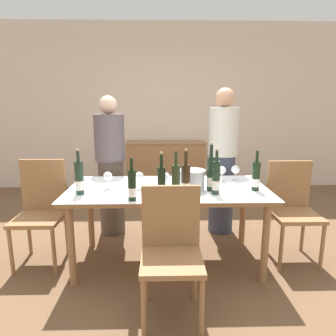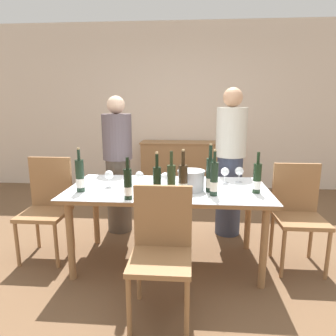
{
  "view_description": "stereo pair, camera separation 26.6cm",
  "coord_description": "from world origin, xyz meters",
  "px_view_note": "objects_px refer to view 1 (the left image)",
  "views": [
    {
      "loc": [
        -0.07,
        -2.6,
        1.48
      ],
      "look_at": [
        0.0,
        0.0,
        0.91
      ],
      "focal_mm": 32.0,
      "sensor_mm": 36.0,
      "label": 1
    },
    {
      "loc": [
        0.2,
        -2.59,
        1.48
      ],
      "look_at": [
        0.0,
        0.0,
        0.91
      ],
      "focal_mm": 32.0,
      "sensor_mm": 36.0,
      "label": 2
    }
  ],
  "objects_px": {
    "dining_table": "(168,195)",
    "chair_left_end": "(41,205)",
    "wine_bottle_1": "(79,179)",
    "wine_glass_1": "(166,178)",
    "sideboard_cabinet": "(166,166)",
    "chair_right_end": "(292,204)",
    "wine_glass_4": "(139,177)",
    "wine_bottle_6": "(176,183)",
    "wine_glass_2": "(235,170)",
    "wine_bottle_4": "(211,174)",
    "person_host": "(111,167)",
    "person_guest_left": "(223,162)",
    "chair_near_front": "(171,243)",
    "wine_bottle_5": "(186,180)",
    "wine_bottle_0": "(216,179)",
    "wine_bottle_7": "(256,177)",
    "wine_glass_0": "(222,171)",
    "wine_bottle_2": "(161,184)",
    "wine_bottle_3": "(132,186)",
    "ice_bucket": "(192,179)",
    "wine_glass_3": "(108,177)"
  },
  "relations": [
    {
      "from": "dining_table",
      "to": "chair_left_end",
      "type": "height_order",
      "value": "chair_left_end"
    },
    {
      "from": "wine_bottle_1",
      "to": "wine_glass_1",
      "type": "bearing_deg",
      "value": 10.6
    },
    {
      "from": "sideboard_cabinet",
      "to": "chair_right_end",
      "type": "height_order",
      "value": "chair_right_end"
    },
    {
      "from": "wine_glass_4",
      "to": "wine_glass_1",
      "type": "bearing_deg",
      "value": -3.97
    },
    {
      "from": "wine_bottle_6",
      "to": "chair_left_end",
      "type": "xyz_separation_m",
      "value": [
        -1.24,
        0.43,
        -0.32
      ]
    },
    {
      "from": "wine_glass_2",
      "to": "chair_right_end",
      "type": "height_order",
      "value": "chair_right_end"
    },
    {
      "from": "wine_bottle_4",
      "to": "wine_glass_1",
      "type": "distance_m",
      "value": 0.4
    },
    {
      "from": "wine_bottle_4",
      "to": "person_host",
      "type": "xyz_separation_m",
      "value": [
        -0.99,
        0.8,
        -0.1
      ]
    },
    {
      "from": "wine_glass_4",
      "to": "dining_table",
      "type": "bearing_deg",
      "value": 6.56
    },
    {
      "from": "wine_bottle_6",
      "to": "person_guest_left",
      "type": "distance_m",
      "value": 1.2
    },
    {
      "from": "wine_bottle_6",
      "to": "chair_near_front",
      "type": "relative_size",
      "value": 0.42
    },
    {
      "from": "wine_bottle_5",
      "to": "wine_glass_4",
      "type": "relative_size",
      "value": 2.52
    },
    {
      "from": "wine_bottle_4",
      "to": "chair_right_end",
      "type": "relative_size",
      "value": 0.45
    },
    {
      "from": "person_host",
      "to": "wine_bottle_0",
      "type": "bearing_deg",
      "value": -41.63
    },
    {
      "from": "wine_bottle_0",
      "to": "wine_glass_2",
      "type": "bearing_deg",
      "value": 58.4
    },
    {
      "from": "wine_bottle_7",
      "to": "chair_left_end",
      "type": "height_order",
      "value": "wine_bottle_7"
    },
    {
      "from": "wine_glass_0",
      "to": "chair_left_end",
      "type": "xyz_separation_m",
      "value": [
        -1.71,
        -0.11,
        -0.29
      ]
    },
    {
      "from": "wine_bottle_2",
      "to": "wine_bottle_3",
      "type": "relative_size",
      "value": 1.13
    },
    {
      "from": "sideboard_cabinet",
      "to": "wine_bottle_4",
      "type": "distance_m",
      "value": 2.58
    },
    {
      "from": "wine_glass_2",
      "to": "wine_glass_4",
      "type": "xyz_separation_m",
      "value": [
        -0.92,
        -0.26,
        0.0
      ]
    },
    {
      "from": "dining_table",
      "to": "chair_right_end",
      "type": "distance_m",
      "value": 1.19
    },
    {
      "from": "chair_near_front",
      "to": "chair_right_end",
      "type": "bearing_deg",
      "value": 32.56
    },
    {
      "from": "dining_table",
      "to": "wine_glass_2",
      "type": "height_order",
      "value": "wine_glass_2"
    },
    {
      "from": "wine_bottle_3",
      "to": "wine_bottle_4",
      "type": "xyz_separation_m",
      "value": [
        0.65,
        0.25,
        0.03
      ]
    },
    {
      "from": "wine_bottle_4",
      "to": "chair_right_end",
      "type": "height_order",
      "value": "wine_bottle_4"
    },
    {
      "from": "sideboard_cabinet",
      "to": "person_guest_left",
      "type": "distance_m",
      "value": 1.85
    },
    {
      "from": "wine_bottle_2",
      "to": "wine_glass_4",
      "type": "relative_size",
      "value": 2.49
    },
    {
      "from": "wine_bottle_3",
      "to": "wine_bottle_6",
      "type": "distance_m",
      "value": 0.34
    },
    {
      "from": "wine_bottle_4",
      "to": "chair_right_end",
      "type": "xyz_separation_m",
      "value": [
        0.82,
        0.19,
        -0.34
      ]
    },
    {
      "from": "wine_bottle_5",
      "to": "wine_glass_4",
      "type": "distance_m",
      "value": 0.44
    },
    {
      "from": "wine_bottle_1",
      "to": "wine_bottle_5",
      "type": "height_order",
      "value": "wine_bottle_5"
    },
    {
      "from": "wine_bottle_2",
      "to": "wine_glass_0",
      "type": "bearing_deg",
      "value": 42.7
    },
    {
      "from": "wine_bottle_4",
      "to": "wine_glass_0",
      "type": "xyz_separation_m",
      "value": [
        0.16,
        0.31,
        -0.04
      ]
    },
    {
      "from": "wine_bottle_2",
      "to": "wine_glass_2",
      "type": "height_order",
      "value": "wine_bottle_2"
    },
    {
      "from": "wine_bottle_2",
      "to": "wine_glass_2",
      "type": "bearing_deg",
      "value": 38.36
    },
    {
      "from": "wine_bottle_3",
      "to": "wine_glass_0",
      "type": "height_order",
      "value": "wine_bottle_3"
    },
    {
      "from": "wine_glass_0",
      "to": "wine_glass_4",
      "type": "height_order",
      "value": "wine_glass_4"
    },
    {
      "from": "wine_bottle_5",
      "to": "wine_glass_4",
      "type": "xyz_separation_m",
      "value": [
        -0.39,
        0.19,
        -0.02
      ]
    },
    {
      "from": "ice_bucket",
      "to": "wine_bottle_6",
      "type": "distance_m",
      "value": 0.32
    },
    {
      "from": "chair_near_front",
      "to": "chair_left_end",
      "type": "bearing_deg",
      "value": 147.59
    },
    {
      "from": "wine_bottle_7",
      "to": "wine_glass_1",
      "type": "height_order",
      "value": "wine_bottle_7"
    },
    {
      "from": "wine_bottle_2",
      "to": "wine_bottle_0",
      "type": "bearing_deg",
      "value": 16.22
    },
    {
      "from": "wine_bottle_0",
      "to": "wine_bottle_2",
      "type": "xyz_separation_m",
      "value": [
        -0.45,
        -0.13,
        -0.01
      ]
    },
    {
      "from": "wine_glass_0",
      "to": "chair_left_end",
      "type": "relative_size",
      "value": 0.16
    },
    {
      "from": "wine_glass_2",
      "to": "wine_glass_3",
      "type": "relative_size",
      "value": 1.0
    },
    {
      "from": "ice_bucket",
      "to": "wine_bottle_4",
      "type": "xyz_separation_m",
      "value": [
        0.16,
        -0.04,
        0.05
      ]
    },
    {
      "from": "wine_bottle_1",
      "to": "wine_bottle_4",
      "type": "relative_size",
      "value": 0.91
    },
    {
      "from": "ice_bucket",
      "to": "wine_glass_0",
      "type": "height_order",
      "value": "ice_bucket"
    },
    {
      "from": "wine_bottle_2",
      "to": "wine_bottle_6",
      "type": "bearing_deg",
      "value": 0.29
    },
    {
      "from": "person_host",
      "to": "wine_glass_4",
      "type": "bearing_deg",
      "value": -62.87
    }
  ]
}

